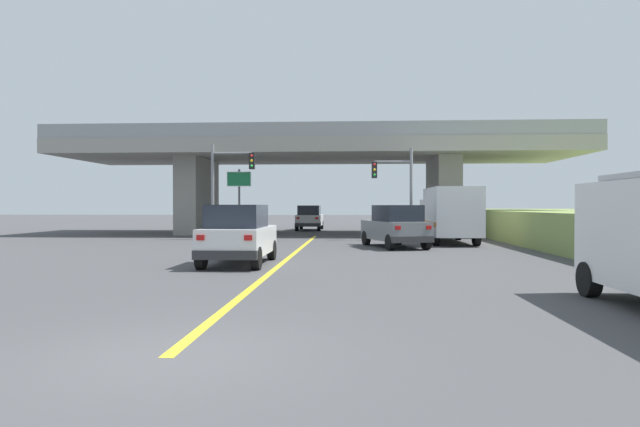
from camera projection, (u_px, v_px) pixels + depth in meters
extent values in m
plane|color=#424244|center=(319.00, 234.00, 39.02)|extent=(160.00, 160.00, 0.00)
cube|color=gray|center=(319.00, 152.00, 38.94)|extent=(35.42, 10.44, 0.96)
cube|color=gray|center=(198.00, 196.00, 39.51)|extent=(1.55, 6.27, 5.36)
cube|color=gray|center=(443.00, 196.00, 38.46)|extent=(1.55, 6.27, 5.36)
cube|color=gray|center=(314.00, 129.00, 33.87)|extent=(35.42, 0.20, 0.90)
cube|color=gray|center=(322.00, 147.00, 43.99)|extent=(35.42, 0.20, 0.90)
cube|color=yellow|center=(291.00, 256.00, 21.46)|extent=(0.20, 28.80, 0.01)
cube|color=silver|center=(239.00, 240.00, 18.48)|extent=(1.93, 4.32, 0.90)
cube|color=#1E232D|center=(237.00, 216.00, 18.15)|extent=(1.70, 2.38, 0.76)
cube|color=#2D2D30|center=(225.00, 255.00, 16.38)|extent=(1.97, 0.20, 0.28)
cube|color=red|center=(200.00, 238.00, 16.35)|extent=(0.24, 0.06, 0.16)
cube|color=red|center=(248.00, 238.00, 16.26)|extent=(0.24, 0.06, 0.16)
cylinder|color=black|center=(225.00, 250.00, 20.15)|extent=(0.26, 0.72, 0.72)
cylinder|color=black|center=(272.00, 250.00, 20.05)|extent=(0.26, 0.72, 0.72)
cylinder|color=black|center=(201.00, 258.00, 16.93)|extent=(0.26, 0.72, 0.72)
cylinder|color=black|center=(256.00, 258.00, 16.83)|extent=(0.26, 0.72, 0.72)
cube|color=slate|center=(394.00, 230.00, 26.11)|extent=(3.16, 4.87, 0.90)
cube|color=#1E232D|center=(397.00, 213.00, 25.77)|extent=(2.35, 2.87, 0.76)
cube|color=#2D2D30|center=(413.00, 240.00, 23.97)|extent=(1.94, 0.76, 0.28)
cube|color=red|center=(398.00, 228.00, 23.73)|extent=(0.25, 0.13, 0.16)
cube|color=red|center=(429.00, 227.00, 24.07)|extent=(0.25, 0.13, 0.16)
cylinder|color=black|center=(366.00, 238.00, 27.57)|extent=(0.46, 0.76, 0.72)
cylinder|color=black|center=(398.00, 237.00, 27.98)|extent=(0.46, 0.76, 0.72)
cylinder|color=black|center=(390.00, 242.00, 24.26)|extent=(0.46, 0.76, 0.72)
cylinder|color=black|center=(426.00, 242.00, 24.66)|extent=(0.46, 0.76, 0.72)
cube|color=silver|center=(441.00, 216.00, 31.81)|extent=(2.20, 2.00, 1.90)
cube|color=silver|center=(452.00, 212.00, 28.34)|extent=(2.31, 4.94, 2.48)
cube|color=#B26619|center=(452.00, 223.00, 28.35)|extent=(2.33, 4.84, 0.24)
cylinder|color=black|center=(424.00, 232.00, 31.88)|extent=(0.30, 0.90, 0.90)
cylinder|color=black|center=(458.00, 232.00, 31.76)|extent=(0.30, 0.90, 0.90)
cylinder|color=black|center=(436.00, 237.00, 27.18)|extent=(0.30, 0.90, 0.90)
cylinder|color=black|center=(476.00, 237.00, 27.06)|extent=(0.30, 0.90, 0.90)
cube|color=black|center=(622.00, 214.00, 12.25)|extent=(1.84, 0.12, 0.80)
cylinder|color=black|center=(589.00, 279.00, 11.87)|extent=(0.28, 0.76, 0.76)
cube|color=silver|center=(310.00, 220.00, 44.90)|extent=(1.96, 4.79, 0.90)
cube|color=#1E232D|center=(309.00, 210.00, 44.53)|extent=(1.72, 2.63, 0.76)
cube|color=#2D2D30|center=(307.00, 225.00, 42.56)|extent=(2.00, 0.20, 0.28)
cube|color=red|center=(298.00, 218.00, 42.53)|extent=(0.24, 0.06, 0.16)
cube|color=red|center=(317.00, 218.00, 42.44)|extent=(0.24, 0.06, 0.16)
cylinder|color=black|center=(301.00, 225.00, 46.80)|extent=(0.26, 0.72, 0.72)
cylinder|color=black|center=(322.00, 225.00, 46.69)|extent=(0.26, 0.72, 0.72)
cylinder|color=black|center=(297.00, 226.00, 43.11)|extent=(0.26, 0.72, 0.72)
cylinder|color=black|center=(319.00, 226.00, 43.01)|extent=(0.26, 0.72, 0.72)
cylinder|color=slate|center=(411.00, 194.00, 31.69)|extent=(0.18, 0.18, 5.34)
cylinder|color=slate|center=(393.00, 162.00, 31.73)|extent=(2.14, 0.12, 0.12)
cube|color=#232326|center=(374.00, 170.00, 31.80)|extent=(0.32, 0.26, 0.96)
sphere|color=red|center=(374.00, 165.00, 31.64)|extent=(0.16, 0.16, 0.16)
sphere|color=gold|center=(374.00, 170.00, 31.65)|extent=(0.16, 0.16, 0.16)
sphere|color=green|center=(374.00, 175.00, 31.65)|extent=(0.16, 0.16, 0.16)
cylinder|color=slate|center=(213.00, 192.00, 32.22)|extent=(0.18, 0.18, 5.62)
cylinder|color=slate|center=(232.00, 153.00, 32.12)|extent=(2.35, 0.12, 0.12)
cube|color=black|center=(252.00, 161.00, 32.05)|extent=(0.32, 0.26, 0.96)
sphere|color=red|center=(251.00, 156.00, 31.90)|extent=(0.16, 0.16, 0.16)
sphere|color=gold|center=(251.00, 161.00, 31.90)|extent=(0.16, 0.16, 0.16)
sphere|color=green|center=(251.00, 166.00, 31.91)|extent=(0.16, 0.16, 0.16)
cylinder|color=#56595E|center=(239.00, 203.00, 36.17)|extent=(0.14, 0.14, 4.41)
cube|color=#197242|center=(239.00, 179.00, 36.09)|extent=(1.54, 0.08, 0.89)
cube|color=white|center=(239.00, 179.00, 36.08)|extent=(1.62, 0.04, 0.97)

